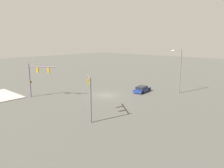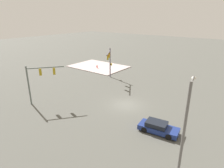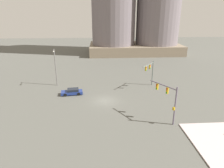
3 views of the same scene
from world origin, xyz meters
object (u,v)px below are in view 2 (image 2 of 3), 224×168
traffic_signal_near_corner (38,77)px  traffic_signal_opposite_side (109,59)px  sedan_car_approaching (158,127)px  streetlamp_curved_arm (184,130)px  fire_hydrant_on_curb (97,67)px

traffic_signal_near_corner → traffic_signal_opposite_side: bearing=35.3°
traffic_signal_near_corner → sedan_car_approaching: size_ratio=1.27×
traffic_signal_near_corner → traffic_signal_opposite_side: traffic_signal_opposite_side is taller
traffic_signal_opposite_side → streetlamp_curved_arm: 26.28m
streetlamp_curved_arm → sedan_car_approaching: bearing=27.4°
streetlamp_curved_arm → fire_hydrant_on_curb: (27.20, -21.65, -4.27)m
traffic_signal_near_corner → streetlamp_curved_arm: bearing=-57.1°
streetlamp_curved_arm → fire_hydrant_on_curb: size_ratio=11.71×
fire_hydrant_on_curb → traffic_signal_opposite_side: bearing=148.5°
sedan_car_approaching → streetlamp_curved_arm: bearing=-60.7°
traffic_signal_opposite_side → streetlamp_curved_arm: (-19.89, 17.17, 0.71)m
traffic_signal_near_corner → streetlamp_curved_arm: streetlamp_curved_arm is taller
sedan_car_approaching → fire_hydrant_on_curb: sedan_car_approaching is taller
traffic_signal_near_corner → traffic_signal_opposite_side: size_ratio=0.94×
sedan_car_approaching → fire_hydrant_on_curb: 28.16m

